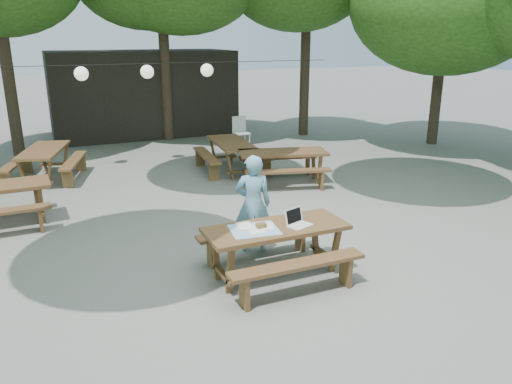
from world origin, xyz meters
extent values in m
plane|color=#62625E|center=(0.00, 0.00, 0.00)|extent=(80.00, 80.00, 0.00)
cube|color=black|center=(0.50, 10.50, 1.40)|extent=(6.00, 3.00, 2.80)
cube|color=#58321F|center=(-0.04, -1.24, 0.72)|extent=(2.00, 0.80, 0.06)
cube|color=#58321F|center=(-0.04, -1.89, 0.45)|extent=(1.90, 0.28, 0.05)
cube|color=#58321F|center=(-0.04, -0.59, 0.45)|extent=(1.90, 0.28, 0.05)
cube|color=#58321F|center=(-0.04, -1.24, 0.34)|extent=(1.70, 0.70, 0.69)
cube|color=#58321F|center=(2.17, 2.94, 0.72)|extent=(2.14, 1.32, 0.06)
cube|color=#58321F|center=(1.99, 2.32, 0.45)|extent=(1.90, 0.79, 0.05)
cube|color=#58321F|center=(2.34, 3.57, 0.45)|extent=(1.90, 0.79, 0.05)
cube|color=#58321F|center=(2.17, 2.94, 0.34)|extent=(1.83, 1.14, 0.69)
cube|color=#58321F|center=(-2.87, 5.41, 0.72)|extent=(1.32, 2.14, 0.06)
cube|color=#58321F|center=(-2.24, 5.23, 0.45)|extent=(0.79, 1.90, 0.05)
cube|color=#58321F|center=(-3.49, 5.59, 0.45)|extent=(0.79, 1.90, 0.05)
cube|color=#58321F|center=(-2.87, 5.41, 0.34)|extent=(1.14, 1.83, 0.69)
cube|color=#58321F|center=(1.47, 4.42, 0.72)|extent=(0.97, 2.06, 0.06)
cube|color=#58321F|center=(2.12, 4.37, 0.45)|extent=(0.45, 1.92, 0.05)
cube|color=#58321F|center=(0.82, 4.48, 0.45)|extent=(0.45, 1.92, 0.05)
cube|color=#58321F|center=(1.47, 4.42, 0.34)|extent=(0.85, 1.75, 0.69)
imported|color=#6CA7C5|center=(0.01, -0.30, 0.78)|extent=(0.66, 0.53, 1.56)
cube|color=silver|center=(2.82, 7.09, 0.40)|extent=(0.44, 0.44, 0.04)
cube|color=silver|center=(2.82, 7.29, 0.66)|extent=(0.44, 0.04, 0.48)
cube|color=silver|center=(2.82, 7.09, 0.19)|extent=(0.42, 0.42, 0.38)
cube|color=white|center=(0.26, -1.36, 0.76)|extent=(0.39, 0.33, 0.02)
cube|color=white|center=(0.23, -1.25, 0.88)|extent=(0.33, 0.17, 0.23)
cube|color=black|center=(0.23, -1.26, 0.88)|extent=(0.28, 0.13, 0.19)
cube|color=#3A8BC6|center=(-0.37, -1.24, 0.75)|extent=(0.72, 0.63, 0.01)
cube|color=white|center=(-0.36, -1.24, 0.76)|extent=(0.22, 0.30, 0.00)
cube|color=white|center=(-0.17, -1.19, 0.76)|extent=(0.30, 0.35, 0.00)
cube|color=white|center=(-0.44, -1.07, 0.76)|extent=(0.24, 0.32, 0.00)
cube|color=brown|center=(-0.26, -1.22, 0.80)|extent=(0.14, 0.10, 0.06)
cylinder|color=black|center=(0.50, 6.00, 2.60)|extent=(9.00, 0.02, 0.02)
sphere|color=white|center=(-1.80, 6.00, 2.40)|extent=(0.34, 0.34, 0.34)
sphere|color=white|center=(-0.20, 6.00, 2.40)|extent=(0.34, 0.34, 0.34)
sphere|color=white|center=(1.40, 6.00, 2.40)|extent=(0.34, 0.34, 0.34)
cylinder|color=#2D2319|center=(-3.50, 8.50, 2.41)|extent=(0.32, 0.32, 4.82)
cylinder|color=#2D2319|center=(1.00, 9.00, 2.64)|extent=(0.32, 0.32, 5.28)
cylinder|color=#2D2319|center=(5.50, 8.00, 2.60)|extent=(0.32, 0.32, 5.21)
cylinder|color=#2D2319|center=(8.50, 5.00, 2.17)|extent=(0.32, 0.32, 4.34)
camera|label=1|loc=(-2.90, -7.05, 3.29)|focal=35.00mm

